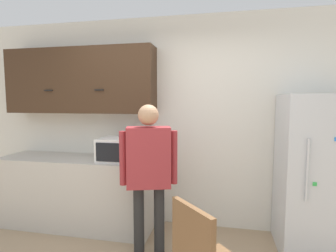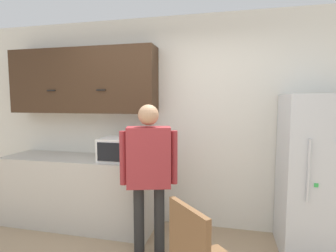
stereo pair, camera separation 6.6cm
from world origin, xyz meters
name	(u,v)px [view 1 (the left image)]	position (x,y,z in m)	size (l,w,h in m)	color
back_wall	(172,122)	(0.00, 1.74, 1.35)	(6.00, 0.06, 2.70)	silver
counter	(77,191)	(-1.19, 1.40, 0.45)	(2.01, 0.62, 0.90)	#BCB7AD
upper_cabinets	(80,81)	(-1.19, 1.56, 1.89)	(2.01, 0.34, 0.84)	#3D2819
microwave	(120,149)	(-0.57, 1.37, 1.04)	(0.48, 0.43, 0.28)	white
person	(149,166)	(-0.08, 0.92, 0.97)	(0.57, 0.34, 1.60)	black
refrigerator	(317,175)	(1.65, 1.36, 0.85)	(0.76, 0.72, 1.70)	silver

